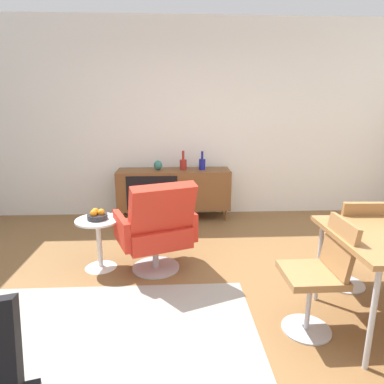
# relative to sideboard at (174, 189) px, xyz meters

# --- Properties ---
(ground_plane) EXTENTS (8.32, 8.32, 0.00)m
(ground_plane) POSITION_rel_sideboard_xyz_m (0.32, -2.30, -0.44)
(ground_plane) COLOR brown
(wall_back) EXTENTS (6.80, 0.12, 2.80)m
(wall_back) POSITION_rel_sideboard_xyz_m (0.32, 0.30, 0.96)
(wall_back) COLOR white
(wall_back) RESTS_ON ground_plane
(sideboard) EXTENTS (1.60, 0.45, 0.72)m
(sideboard) POSITION_rel_sideboard_xyz_m (0.00, 0.00, 0.00)
(sideboard) COLOR brown
(sideboard) RESTS_ON ground_plane
(vase_cobalt) EXTENTS (0.09, 0.09, 0.26)m
(vase_cobalt) POSITION_rel_sideboard_xyz_m (0.41, 0.00, 0.37)
(vase_cobalt) COLOR navy
(vase_cobalt) RESTS_ON sideboard
(vase_sculptural_dark) EXTENTS (0.12, 0.12, 0.14)m
(vase_sculptural_dark) POSITION_rel_sideboard_xyz_m (-0.22, 0.00, 0.35)
(vase_sculptural_dark) COLOR #337266
(vase_sculptural_dark) RESTS_ON sideboard
(vase_ceramic_small) EXTENTS (0.10, 0.10, 0.27)m
(vase_ceramic_small) POSITION_rel_sideboard_xyz_m (0.14, 0.00, 0.37)
(vase_ceramic_small) COLOR maroon
(vase_ceramic_small) RESTS_ON sideboard
(dining_chair_near_window) EXTENTS (0.43, 0.40, 0.86)m
(dining_chair_near_window) POSITION_rel_sideboard_xyz_m (1.04, -2.61, 0.03)
(dining_chair_near_window) COLOR #9E7042
(dining_chair_near_window) RESTS_ON ground_plane
(dining_chair_back_left) EXTENTS (0.42, 0.44, 0.86)m
(dining_chair_back_left) POSITION_rel_sideboard_xyz_m (1.58, -2.06, 0.03)
(dining_chair_back_left) COLOR #9E7042
(dining_chair_back_left) RESTS_ON ground_plane
(lounge_chair_red) EXTENTS (0.85, 0.83, 0.95)m
(lounge_chair_red) POSITION_rel_sideboard_xyz_m (-0.16, -1.64, 0.03)
(lounge_chair_red) COLOR red
(lounge_chair_red) RESTS_ON ground_plane
(side_table_round) EXTENTS (0.44, 0.44, 0.52)m
(side_table_round) POSITION_rel_sideboard_xyz_m (-0.75, -1.53, -0.12)
(side_table_round) COLOR white
(side_table_round) RESTS_ON ground_plane
(fruit_bowl) EXTENTS (0.20, 0.20, 0.11)m
(fruit_bowl) POSITION_rel_sideboard_xyz_m (-0.75, -1.53, 0.12)
(fruit_bowl) COLOR #262628
(fruit_bowl) RESTS_ON side_table_round
(area_rug) EXTENTS (2.20, 1.70, 0.01)m
(area_rug) POSITION_rel_sideboard_xyz_m (-0.49, -2.77, -0.44)
(area_rug) COLOR gray
(area_rug) RESTS_ON ground_plane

